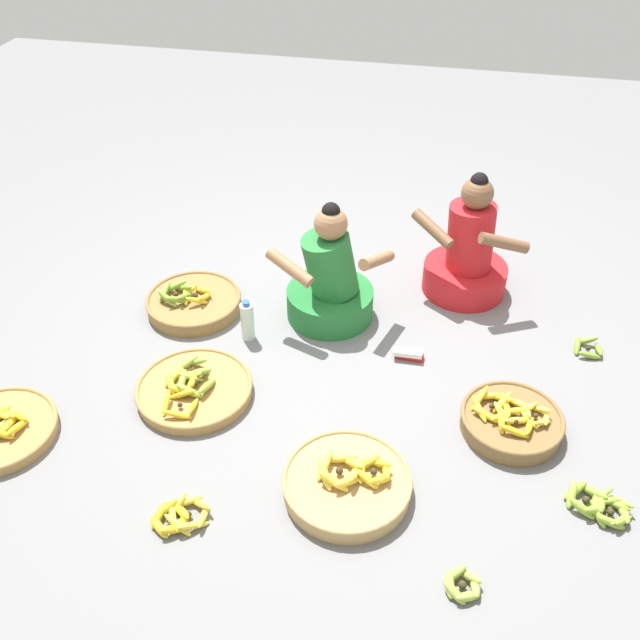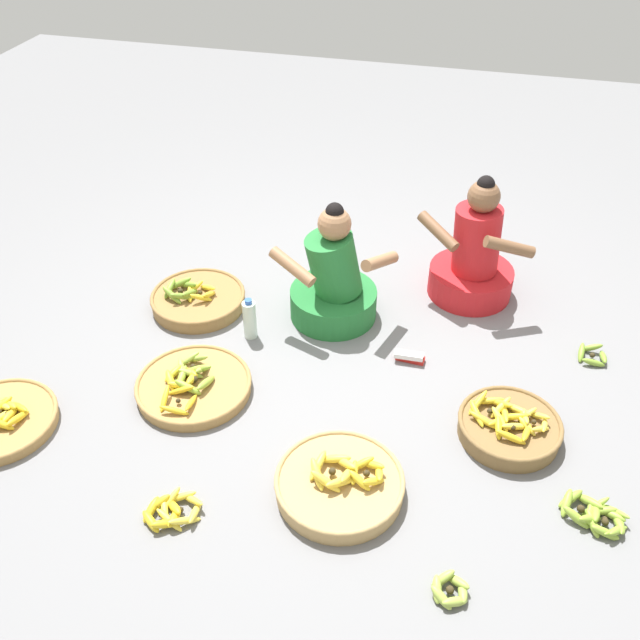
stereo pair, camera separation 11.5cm
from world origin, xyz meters
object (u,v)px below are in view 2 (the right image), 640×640
vendor_woman_front (334,283)px  banana_basket_near_bicycle (198,299)px  banana_basket_near_vendor (193,385)px  banana_basket_front_left (340,483)px  banana_basket_front_right (509,426)px  loose_bananas_mid_left (171,511)px  packet_carton_stack (410,357)px  loose_bananas_back_center (592,355)px  vendor_woman_behind (474,258)px  loose_bananas_back_right (596,516)px  water_bottle (250,319)px  loose_bananas_front_center (449,590)px

vendor_woman_front → banana_basket_near_bicycle: (-0.83, -0.12, -0.19)m
banana_basket_near_vendor → banana_basket_front_left: bearing=-26.3°
banana_basket_front_right → banana_basket_front_left: 0.91m
vendor_woman_front → loose_bananas_mid_left: vendor_woman_front is taller
loose_bananas_mid_left → packet_carton_stack: bearing=56.0°
loose_bananas_back_center → banana_basket_near_vendor: bearing=-158.9°
vendor_woman_behind → banana_basket_near_vendor: 1.86m
loose_bananas_back_right → vendor_woman_behind: bearing=113.5°
banana_basket_front_left → banana_basket_near_vendor: bearing=153.7°
banana_basket_front_right → vendor_woman_front: bearing=145.7°
loose_bananas_back_center → loose_bananas_mid_left: size_ratio=0.58×
banana_basket_near_bicycle → banana_basket_front_left: size_ratio=0.97×
water_bottle → packet_carton_stack: bearing=0.7°
banana_basket_near_bicycle → loose_bananas_back_center: bearing=2.2°
banana_basket_near_bicycle → loose_bananas_back_right: banana_basket_near_bicycle is taller
loose_bananas_back_center → water_bottle: water_bottle is taller
vendor_woman_behind → packet_carton_stack: bearing=-109.7°
packet_carton_stack → loose_bananas_back_center: bearing=15.5°
banana_basket_front_left → vendor_woman_front: bearing=104.9°
vendor_woman_behind → banana_basket_near_bicycle: vendor_woman_behind is taller
banana_basket_front_left → loose_bananas_back_center: size_ratio=3.64×
banana_basket_front_left → loose_bananas_front_center: banana_basket_front_left is taller
loose_bananas_back_right → loose_bananas_mid_left: loose_bananas_back_right is taller
banana_basket_front_right → loose_bananas_back_right: (0.40, -0.42, -0.03)m
loose_bananas_mid_left → vendor_woman_behind: bearing=60.8°
banana_basket_near_vendor → banana_basket_front_right: 1.64m
loose_bananas_front_center → loose_bananas_back_center: bearing=69.1°
loose_bananas_back_center → loose_bananas_back_right: bearing=-92.0°
vendor_woman_front → banana_basket_near_vendor: bearing=-124.4°
vendor_woman_behind → banana_basket_front_left: vendor_woman_behind is taller
loose_bananas_back_right → packet_carton_stack: loose_bananas_back_right is taller
vendor_woman_front → vendor_woman_behind: bearing=29.3°
vendor_woman_behind → loose_bananas_mid_left: 2.33m
vendor_woman_front → banana_basket_front_left: (0.34, -1.27, -0.19)m
vendor_woman_front → loose_bananas_back_right: bearing=-38.1°
loose_bananas_back_right → loose_bananas_mid_left: bearing=-166.3°
loose_bananas_mid_left → loose_bananas_front_center: bearing=-3.2°
banana_basket_near_bicycle → packet_carton_stack: size_ratio=3.40×
banana_basket_near_bicycle → loose_bananas_front_center: 2.30m
banana_basket_near_bicycle → water_bottle: (0.41, -0.20, 0.07)m
banana_basket_front_right → loose_bananas_mid_left: bearing=-148.8°
banana_basket_front_left → loose_bananas_back_right: bearing=6.5°
vendor_woman_front → packet_carton_stack: 0.63m
loose_bananas_back_center → loose_bananas_front_center: (-0.62, -1.63, 0.00)m
loose_bananas_back_center → loose_bananas_mid_left: 2.43m
loose_bananas_back_right → packet_carton_stack: 1.27m
banana_basket_near_vendor → loose_bananas_back_right: bearing=-8.9°
banana_basket_near_vendor → banana_basket_front_left: 1.01m
water_bottle → loose_bananas_back_center: bearing=8.5°
banana_basket_front_right → water_bottle: water_bottle is taller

